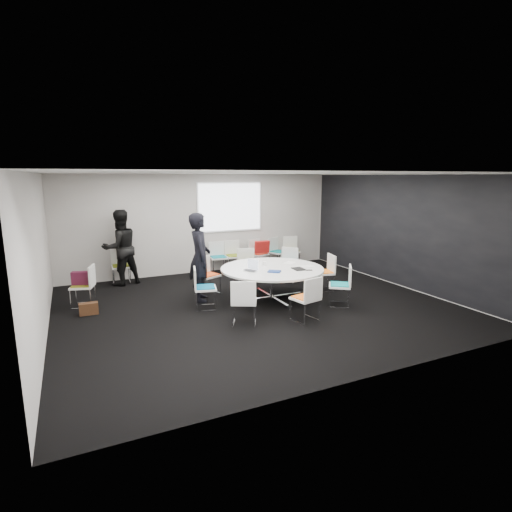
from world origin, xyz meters
name	(u,v)px	position (x,y,z in m)	size (l,w,h in m)	color
room_shell	(260,241)	(0.09, 0.00, 1.40)	(8.08, 7.08, 2.88)	black
conference_table	(272,276)	(0.53, 0.26, 0.55)	(2.30, 2.30, 0.73)	silver
projection_screen	(230,207)	(0.80, 3.46, 1.85)	(1.90, 0.03, 1.35)	white
chair_ring_a	(323,279)	(1.99, 0.36, 0.28)	(0.53, 0.54, 0.88)	silver
chair_ring_b	(288,271)	(1.62, 1.47, 0.28)	(0.64, 0.64, 0.88)	silver
chair_ring_c	(247,272)	(0.61, 1.81, 0.28)	(0.54, 0.53, 0.88)	silver
chair_ring_d	(208,282)	(-0.64, 1.27, 0.28)	(0.59, 0.58, 0.88)	silver
chair_ring_e	(205,296)	(-1.04, 0.28, 0.28)	(0.55, 0.56, 0.88)	silver
chair_ring_f	(244,310)	(-0.66, -0.91, 0.28)	(0.61, 0.61, 0.88)	silver
chair_ring_g	(306,307)	(0.48, -1.23, 0.28)	(0.54, 0.53, 0.88)	silver
chair_ring_h	(340,293)	(1.65, -0.76, 0.28)	(0.63, 0.63, 0.88)	silver
chair_back_a	(218,263)	(0.30, 3.17, 0.28)	(0.50, 0.49, 0.88)	silver
chair_back_b	(234,262)	(0.78, 3.17, 0.28)	(0.49, 0.48, 0.88)	silver
chair_back_c	(259,260)	(1.57, 3.14, 0.28)	(0.58, 0.57, 0.88)	silver
chair_back_d	(278,258)	(2.24, 3.16, 0.28)	(0.60, 0.59, 0.88)	silver
chair_back_e	(291,256)	(2.72, 3.17, 0.28)	(0.56, 0.55, 0.88)	silver
chair_spare_left	(84,294)	(-3.33, 1.53, 0.28)	(0.56, 0.57, 0.88)	silver
chair_person_back	(121,273)	(-2.37, 3.17, 0.28)	(0.48, 0.46, 0.88)	silver
person_main	(200,257)	(-0.95, 0.87, 0.98)	(0.72, 0.47, 1.96)	black
person_back	(120,248)	(-2.37, 3.00, 0.96)	(0.93, 0.73, 1.92)	black
laptop	(251,270)	(-0.01, 0.20, 0.74)	(0.29, 0.19, 0.02)	#333338
laptop_lid	(253,264)	(0.05, 0.24, 0.86)	(0.30, 0.02, 0.22)	silver
notebook_black	(298,269)	(0.98, -0.13, 0.74)	(0.22, 0.30, 0.02)	black
tablet_folio	(274,271)	(0.39, -0.12, 0.74)	(0.26, 0.20, 0.03)	navy
papers_right	(289,263)	(1.14, 0.55, 0.73)	(0.30, 0.21, 0.00)	white
papers_front	(307,266)	(1.33, 0.05, 0.73)	(0.30, 0.21, 0.00)	silver
cup	(264,263)	(0.49, 0.56, 0.78)	(0.08, 0.08, 0.09)	white
phone	(309,270)	(1.14, -0.30, 0.73)	(0.14, 0.07, 0.01)	black
maroon_bag	(82,278)	(-3.35, 1.53, 0.62)	(0.40, 0.14, 0.28)	#4B1429
brown_bag	(89,309)	(-3.28, 0.92, 0.12)	(0.36, 0.16, 0.24)	#3E2413
red_jacket	(262,247)	(1.57, 2.91, 0.70)	(0.44, 0.10, 0.35)	#A81614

